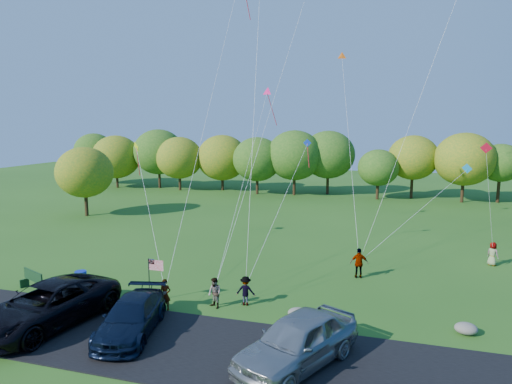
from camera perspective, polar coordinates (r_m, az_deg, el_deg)
ground at (r=23.60m, az=-2.90°, el=-14.66°), size 140.00×140.00×0.00m
asphalt_lane at (r=20.23m, az=-6.89°, el=-18.83°), size 44.00×6.00×0.06m
treeline at (r=57.21m, az=9.72°, el=3.90°), size 78.24×27.24×8.20m
minivan_dark at (r=23.67m, az=-24.68°, el=-12.72°), size 4.29×7.40×1.94m
minivan_navy at (r=21.62m, az=-15.34°, el=-14.86°), size 3.27×5.63×1.53m
minivan_silver at (r=18.47m, az=5.19°, el=-18.04°), size 4.72×6.30×2.00m
flyer_a at (r=23.88m, az=-11.29°, el=-12.49°), size 0.64×0.48×1.59m
flyer_b at (r=23.77m, az=-5.18°, el=-12.47°), size 0.96×0.90×1.57m
flyer_c at (r=24.04m, az=-1.30°, el=-12.24°), size 1.03×0.65×1.53m
flyer_d at (r=28.59m, az=12.77°, el=-8.66°), size 1.15×0.65×1.85m
flyer_e at (r=34.06m, az=27.47°, el=-6.88°), size 0.89×0.88×1.56m
park_bench at (r=29.01m, az=-25.95°, el=-9.77°), size 1.97×1.07×1.12m
trash_barrel at (r=28.30m, az=-21.04°, el=-10.16°), size 0.65×0.65×0.97m
flag_assembly at (r=24.63m, az=-12.74°, el=-9.49°), size 0.87×0.57×2.36m
boulder_near at (r=22.76m, az=5.35°, el=-14.88°), size 1.06×0.83×0.53m
boulder_far at (r=23.19m, az=24.77°, el=-15.23°), size 0.99×0.83×0.52m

